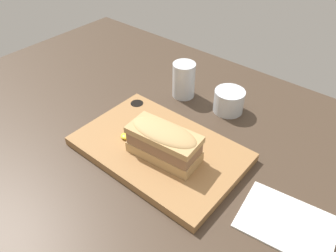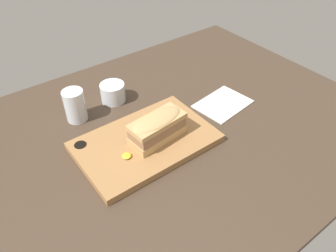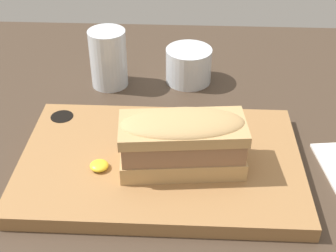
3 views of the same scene
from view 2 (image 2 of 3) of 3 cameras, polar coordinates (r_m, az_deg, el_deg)
dining_table at (r=95.92cm, az=-4.37°, el=-3.16°), size 148.06×95.86×2.00cm
serving_board at (r=93.48cm, az=-3.99°, el=-2.80°), size 38.43×24.78×2.19cm
sandwich at (r=90.11cm, az=-1.88°, el=-0.14°), size 16.78×8.77×7.89cm
mustard_dollop at (r=87.80cm, az=-7.22°, el=-5.18°), size 2.48×2.48×0.99cm
water_glass at (r=104.22cm, az=-15.83°, el=3.16°), size 6.45×6.45×10.25cm
wine_glass at (r=110.76cm, az=-9.57°, el=5.69°), size 8.18×8.18×6.23cm
napkin at (r=110.43cm, az=9.52°, el=3.84°), size 18.99×14.99×0.40cm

